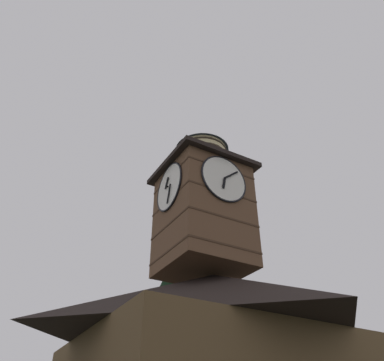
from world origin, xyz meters
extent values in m
pyramid|color=black|center=(0.50, -1.73, 6.79)|extent=(11.97, 10.99, 3.18)
cube|color=brown|center=(0.97, -1.76, 11.21)|extent=(3.97, 3.97, 5.65)
cube|color=#432E20|center=(0.97, -1.76, 9.06)|extent=(4.01, 4.01, 0.10)
cube|color=#432E20|center=(0.97, -1.76, 10.48)|extent=(4.01, 4.01, 0.10)
cube|color=#432E20|center=(0.97, -1.76, 11.89)|extent=(4.01, 4.01, 0.10)
cube|color=#432E20|center=(0.97, -1.76, 13.30)|extent=(4.01, 4.01, 0.10)
cylinder|color=white|center=(0.97, 0.25, 12.63)|extent=(2.57, 0.10, 2.57)
torus|color=black|center=(0.97, 0.28, 12.63)|extent=(2.67, 0.10, 2.67)
cube|color=black|center=(1.03, 0.35, 12.32)|extent=(0.24, 0.04, 0.65)
cube|color=black|center=(0.56, 0.35, 12.96)|extent=(0.87, 0.04, 0.72)
sphere|color=black|center=(0.97, 0.36, 12.63)|extent=(0.10, 0.10, 0.10)
cylinder|color=white|center=(2.98, -1.76, 12.63)|extent=(0.10, 2.57, 2.57)
torus|color=black|center=(3.01, -1.76, 12.63)|extent=(0.10, 2.67, 2.67)
cube|color=black|center=(3.08, -1.91, 12.92)|extent=(0.04, 0.40, 0.63)
cube|color=black|center=(3.08, -1.63, 12.13)|extent=(0.04, 0.35, 1.04)
sphere|color=black|center=(3.09, -1.76, 12.63)|extent=(0.10, 0.10, 0.10)
cube|color=black|center=(0.97, -1.76, 14.16)|extent=(4.67, 4.67, 0.25)
cylinder|color=beige|center=(0.97, -1.76, 15.06)|extent=(2.78, 2.78, 1.54)
cylinder|color=#2D2319|center=(0.97, -1.76, 14.48)|extent=(2.84, 2.84, 0.10)
cylinder|color=#2D2319|center=(0.97, -1.76, 14.86)|extent=(2.84, 2.84, 0.10)
cylinder|color=#2D2319|center=(0.97, -1.76, 15.25)|extent=(2.84, 2.84, 0.10)
cylinder|color=#2D2319|center=(0.97, -1.76, 15.63)|extent=(2.84, 2.84, 0.10)
cone|color=#2D3847|center=(0.97, -1.76, 16.39)|extent=(3.08, 3.08, 1.13)
sphere|color=#2D3847|center=(0.97, -1.76, 17.06)|extent=(0.16, 0.16, 0.16)
cone|color=black|center=(-0.61, -7.98, 6.52)|extent=(4.31, 4.31, 2.96)
cone|color=black|center=(-0.61, -7.98, 8.52)|extent=(3.49, 3.49, 3.21)
cone|color=black|center=(-0.61, -7.98, 10.30)|extent=(2.68, 2.68, 3.01)
cone|color=black|center=(-0.61, -7.98, 11.97)|extent=(1.86, 1.86, 2.60)
sphere|color=silver|center=(-16.67, -45.98, 18.55)|extent=(2.31, 2.31, 2.31)
camera|label=1|loc=(10.49, 13.64, 1.54)|focal=37.05mm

